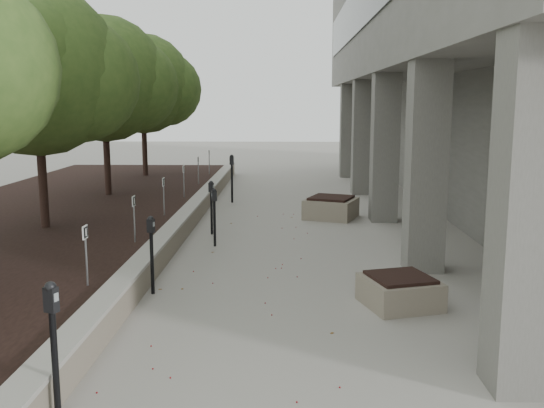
# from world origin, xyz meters

# --- Properties ---
(retaining_wall) EXTENTS (0.39, 26.00, 0.50)m
(retaining_wall) POSITION_xyz_m (-1.82, 9.00, 0.25)
(retaining_wall) COLOR gray
(retaining_wall) RESTS_ON ground
(planting_bed) EXTENTS (7.00, 26.00, 0.40)m
(planting_bed) POSITION_xyz_m (-5.50, 9.00, 0.20)
(planting_bed) COLOR black
(planting_bed) RESTS_ON ground
(crabapple_tree_3) EXTENTS (4.60, 4.00, 5.44)m
(crabapple_tree_3) POSITION_xyz_m (-4.80, 8.00, 3.12)
(crabapple_tree_3) COLOR #375621
(crabapple_tree_3) RESTS_ON planting_bed
(crabapple_tree_4) EXTENTS (4.60, 4.00, 5.44)m
(crabapple_tree_4) POSITION_xyz_m (-4.80, 13.00, 3.12)
(crabapple_tree_4) COLOR #375621
(crabapple_tree_4) RESTS_ON planting_bed
(crabapple_tree_5) EXTENTS (4.60, 4.00, 5.44)m
(crabapple_tree_5) POSITION_xyz_m (-4.80, 18.00, 3.12)
(crabapple_tree_5) COLOR #375621
(crabapple_tree_5) RESTS_ON planting_bed
(parking_sign_3) EXTENTS (0.04, 0.22, 0.96)m
(parking_sign_3) POSITION_xyz_m (-2.35, 3.50, 0.88)
(parking_sign_3) COLOR black
(parking_sign_3) RESTS_ON planting_bed
(parking_sign_4) EXTENTS (0.04, 0.22, 0.96)m
(parking_sign_4) POSITION_xyz_m (-2.35, 6.50, 0.88)
(parking_sign_4) COLOR black
(parking_sign_4) RESTS_ON planting_bed
(parking_sign_5) EXTENTS (0.04, 0.22, 0.96)m
(parking_sign_5) POSITION_xyz_m (-2.35, 9.50, 0.88)
(parking_sign_5) COLOR black
(parking_sign_5) RESTS_ON planting_bed
(parking_sign_6) EXTENTS (0.04, 0.22, 0.96)m
(parking_sign_6) POSITION_xyz_m (-2.35, 12.50, 0.88)
(parking_sign_6) COLOR black
(parking_sign_6) RESTS_ON planting_bed
(parking_sign_7) EXTENTS (0.04, 0.22, 0.96)m
(parking_sign_7) POSITION_xyz_m (-2.35, 15.50, 0.88)
(parking_sign_7) COLOR black
(parking_sign_7) RESTS_ON planting_bed
(parking_sign_8) EXTENTS (0.04, 0.22, 0.96)m
(parking_sign_8) POSITION_xyz_m (-2.35, 18.50, 0.88)
(parking_sign_8) COLOR black
(parking_sign_8) RESTS_ON planting_bed
(parking_meter_1) EXTENTS (0.18, 0.15, 1.50)m
(parking_meter_1) POSITION_xyz_m (-1.55, 0.08, 0.75)
(parking_meter_1) COLOR black
(parking_meter_1) RESTS_ON ground
(parking_meter_2) EXTENTS (0.16, 0.13, 1.35)m
(parking_meter_2) POSITION_xyz_m (-1.52, 4.34, 0.68)
(parking_meter_2) COLOR black
(parking_meter_2) RESTS_ON ground
(parking_meter_3) EXTENTS (0.15, 0.13, 1.32)m
(parking_meter_3) POSITION_xyz_m (-0.87, 7.84, 0.66)
(parking_meter_3) COLOR black
(parking_meter_3) RESTS_ON ground
(parking_meter_4) EXTENTS (0.16, 0.14, 1.34)m
(parking_meter_4) POSITION_xyz_m (-1.10, 9.09, 0.67)
(parking_meter_4) COLOR black
(parking_meter_4) RESTS_ON ground
(parking_meter_5) EXTENTS (0.16, 0.11, 1.57)m
(parking_meter_5) POSITION_xyz_m (-1.03, 13.95, 0.78)
(parking_meter_5) COLOR black
(parking_meter_5) RESTS_ON ground
(planter_front) EXTENTS (1.35, 1.35, 0.50)m
(planter_front) POSITION_xyz_m (2.57, 3.82, 0.25)
(planter_front) COLOR gray
(planter_front) RESTS_ON ground
(planter_back) EXTENTS (1.69, 1.69, 0.61)m
(planter_back) POSITION_xyz_m (2.00, 11.34, 0.30)
(planter_back) COLOR gray
(planter_back) RESTS_ON ground
(berry_scatter) EXTENTS (3.30, 14.10, 0.02)m
(berry_scatter) POSITION_xyz_m (-0.10, 5.00, 0.01)
(berry_scatter) COLOR maroon
(berry_scatter) RESTS_ON ground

